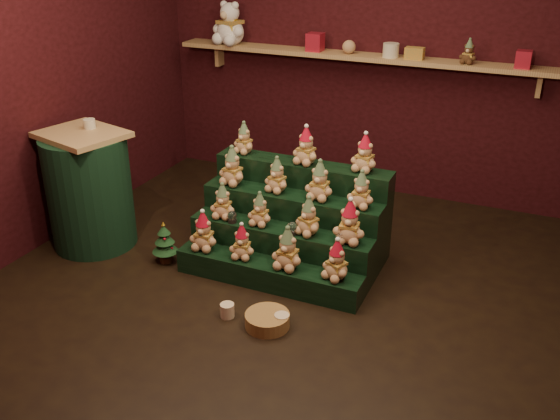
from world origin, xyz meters
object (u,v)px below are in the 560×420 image
at_px(snow_globe_c, 341,238).
at_px(snow_globe_a, 232,217).
at_px(snow_globe_b, 292,228).
at_px(mug_left, 227,310).
at_px(brown_bear, 469,52).
at_px(white_bear, 230,17).
at_px(wicker_basket, 267,320).
at_px(side_table, 90,190).
at_px(mini_christmas_tree, 165,242).
at_px(riser_tier_front, 268,274).
at_px(mug_right, 282,321).

bearing_deg(snow_globe_c, snow_globe_a, -180.00).
height_order(snow_globe_b, mug_left, snow_globe_b).
height_order(snow_globe_c, brown_bear, brown_bear).
height_order(snow_globe_c, white_bear, white_bear).
relative_size(snow_globe_b, wicker_basket, 0.33).
distance_m(snow_globe_b, white_bear, 2.51).
bearing_deg(side_table, mug_left, -3.77).
height_order(side_table, brown_bear, brown_bear).
xyz_separation_m(snow_globe_a, snow_globe_b, (0.48, 0.00, 0.00)).
distance_m(snow_globe_c, side_table, 2.06).
bearing_deg(white_bear, brown_bear, 13.09).
bearing_deg(snow_globe_a, mug_left, -65.71).
bearing_deg(mini_christmas_tree, snow_globe_a, 19.16).
distance_m(riser_tier_front, snow_globe_b, 0.38).
height_order(snow_globe_a, side_table, side_table).
distance_m(snow_globe_b, wicker_basket, 0.73).
bearing_deg(snow_globe_c, brown_bear, 74.63).
bearing_deg(mug_right, wicker_basket, -165.94).
height_order(riser_tier_front, snow_globe_b, snow_globe_b).
bearing_deg(snow_globe_b, wicker_basket, -81.56).
xyz_separation_m(snow_globe_b, snow_globe_c, (0.37, 0.00, -0.00)).
distance_m(mini_christmas_tree, mug_left, 0.92).
height_order(white_bear, brown_bear, white_bear).
height_order(side_table, white_bear, white_bear).
relative_size(snow_globe_a, brown_bear, 0.46).
relative_size(side_table, mug_left, 9.92).
xyz_separation_m(snow_globe_b, side_table, (-1.68, -0.14, 0.06)).
height_order(mini_christmas_tree, mug_left, mini_christmas_tree).
distance_m(riser_tier_front, snow_globe_a, 0.51).
bearing_deg(brown_bear, snow_globe_c, -94.88).
relative_size(snow_globe_b, snow_globe_c, 1.05).
bearing_deg(wicker_basket, white_bear, 121.99).
bearing_deg(mug_left, mini_christmas_tree, 149.61).
bearing_deg(snow_globe_b, brown_bear, 64.01).
height_order(riser_tier_front, mug_left, riser_tier_front).
distance_m(snow_globe_a, mug_left, 0.78).
bearing_deg(white_bear, snow_globe_b, -38.38).
distance_m(snow_globe_a, side_table, 1.21).
relative_size(mug_left, mug_right, 0.97).
bearing_deg(brown_bear, white_bear, -169.51).
distance_m(riser_tier_front, mini_christmas_tree, 0.87).
xyz_separation_m(snow_globe_a, mini_christmas_tree, (-0.50, -0.17, -0.24)).
xyz_separation_m(riser_tier_front, snow_globe_c, (0.49, 0.16, 0.32)).
distance_m(riser_tier_front, mug_right, 0.54).
bearing_deg(snow_globe_c, white_bear, 135.25).
relative_size(wicker_basket, white_bear, 0.59).
bearing_deg(mini_christmas_tree, riser_tier_front, 0.89).
xyz_separation_m(snow_globe_b, brown_bear, (0.85, 1.74, 1.01)).
height_order(mug_left, mug_right, mug_right).
height_order(mini_christmas_tree, wicker_basket, mini_christmas_tree).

